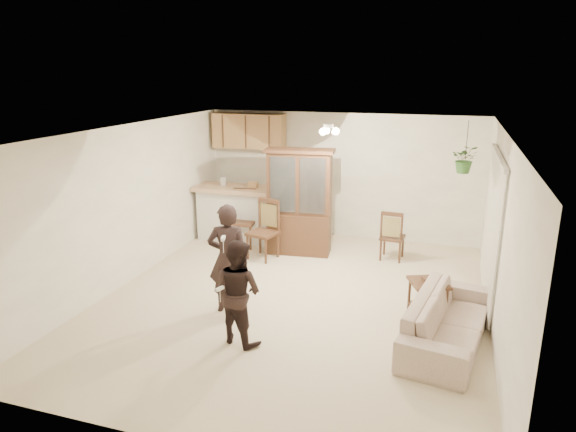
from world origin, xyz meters
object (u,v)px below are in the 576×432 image
(chair_hutch_left, at_px, (263,242))
(chair_bar, at_px, (243,231))
(side_table, at_px, (427,299))
(adult, at_px, (228,251))
(chair_hutch_right, at_px, (392,245))
(child, at_px, (238,291))
(sofa, at_px, (448,316))
(china_hutch, at_px, (299,203))

(chair_hutch_left, bearing_deg, chair_bar, 153.53)
(side_table, height_order, chair_bar, chair_bar)
(adult, xyz_separation_m, chair_bar, (-0.88, 2.62, -0.59))
(chair_hutch_right, bearing_deg, chair_hutch_left, 20.55)
(child, bearing_deg, sofa, -144.18)
(child, relative_size, chair_hutch_right, 1.46)
(side_table, xyz_separation_m, chair_hutch_right, (-0.73, 2.14, -0.01))
(adult, bearing_deg, child, 105.96)
(sofa, distance_m, chair_hutch_right, 2.96)
(adult, height_order, chair_bar, adult)
(sofa, xyz_separation_m, chair_bar, (-3.85, 2.62, -0.06))
(side_table, relative_size, chair_hutch_left, 0.59)
(sofa, height_order, child, child)
(china_hutch, bearing_deg, chair_hutch_right, -0.17)
(child, bearing_deg, chair_hutch_right, -93.74)
(child, height_order, chair_bar, child)
(adult, relative_size, china_hutch, 0.92)
(child, relative_size, china_hutch, 0.69)
(china_hutch, distance_m, side_table, 3.19)
(sofa, bearing_deg, side_table, 33.38)
(sofa, relative_size, chair_bar, 1.70)
(adult, relative_size, chair_bar, 1.63)
(china_hutch, relative_size, chair_hutch_left, 1.81)
(child, distance_m, china_hutch, 3.36)
(sofa, distance_m, child, 2.63)
(chair_bar, bearing_deg, child, -75.23)
(chair_bar, relative_size, chair_hutch_left, 1.03)
(china_hutch, bearing_deg, sofa, -50.25)
(sofa, relative_size, chair_hutch_right, 2.03)
(chair_hutch_left, relative_size, chair_hutch_right, 1.16)
(chair_hutch_left, bearing_deg, adult, -68.24)
(child, height_order, china_hutch, china_hutch)
(sofa, height_order, side_table, sofa)
(chair_hutch_left, bearing_deg, china_hutch, 56.69)
(chair_hutch_right, bearing_deg, side_table, 112.46)
(chair_hutch_left, height_order, chair_hutch_right, chair_hutch_left)
(adult, relative_size, chair_hutch_left, 1.68)
(side_table, height_order, chair_hutch_left, chair_hutch_left)
(chair_hutch_right, bearing_deg, child, 70.70)
(adult, height_order, side_table, adult)
(sofa, bearing_deg, china_hutch, 55.85)
(sofa, height_order, chair_hutch_left, chair_hutch_left)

